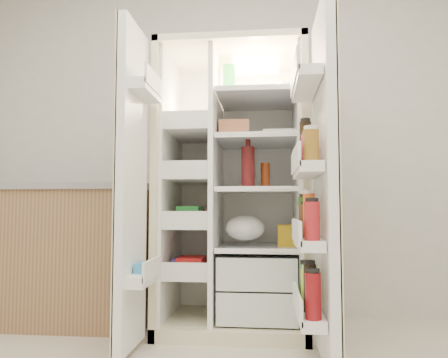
# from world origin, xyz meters

# --- Properties ---
(wall_back) EXTENTS (4.00, 0.02, 2.70)m
(wall_back) POSITION_xyz_m (0.00, 2.00, 1.35)
(wall_back) COLOR silver
(wall_back) RESTS_ON floor
(refrigerator) EXTENTS (0.92, 0.70, 1.80)m
(refrigerator) POSITION_xyz_m (-0.05, 1.65, 0.74)
(refrigerator) COLOR beige
(refrigerator) RESTS_ON floor
(freezer_door) EXTENTS (0.15, 0.40, 1.72)m
(freezer_door) POSITION_xyz_m (-0.56, 1.05, 0.89)
(freezer_door) COLOR white
(freezer_door) RESTS_ON floor
(fridge_door) EXTENTS (0.17, 0.58, 1.72)m
(fridge_door) POSITION_xyz_m (0.42, 0.96, 0.87)
(fridge_door) COLOR white
(fridge_door) RESTS_ON floor
(kitchen_counter) EXTENTS (1.28, 0.68, 0.93)m
(kitchen_counter) POSITION_xyz_m (-1.24, 1.67, 0.47)
(kitchen_counter) COLOR #9B744D
(kitchen_counter) RESTS_ON floor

